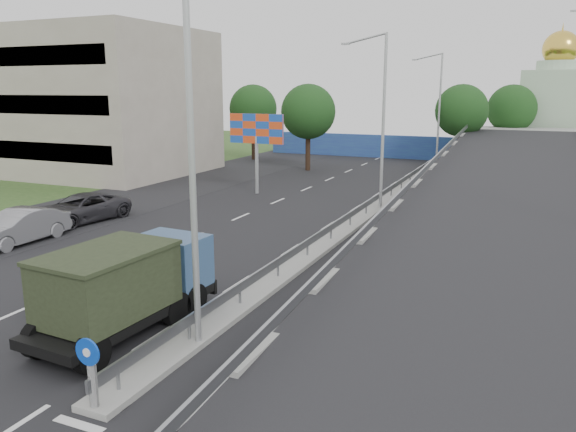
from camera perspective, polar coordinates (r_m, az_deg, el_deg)
The scene contains 20 objects.
road_surface at distance 29.69m, azimuth 0.20°, elevation -1.14°, with size 26.00×90.00×0.04m, color black.
parking_strip at distance 36.75m, azimuth -18.72°, elevation 0.89°, with size 8.00×90.00×0.05m, color black.
median at distance 32.36m, azimuth 7.93°, elevation 0.09°, with size 1.00×44.00×0.20m, color gray.
overpass_ramp at distance 30.90m, azimuth 21.51°, elevation 1.84°, with size 10.00×50.00×3.50m.
median_guardrail at distance 32.22m, azimuth 7.96°, elevation 1.22°, with size 0.09×44.00×0.71m.
sign_bollard at distance 13.56m, azimuth -19.36°, elevation -14.78°, with size 0.64×0.23×1.67m.
lamp_post_near at distance 15.06m, azimuth -10.43°, elevation 7.49°, with size 2.74×0.18×10.08m.
lamp_post_mid at distance 33.51m, azimuth 9.37°, elevation 10.34°, with size 2.74×0.18×10.08m.
lamp_post_far at distance 53.10m, azimuth 14.94°, elevation 10.93°, with size 2.74×0.18×10.08m.
beige_building at distance 54.42m, azimuth -21.68°, elevation 10.70°, with size 24.00×14.00×12.00m, color gray.
blue_wall at distance 60.03m, azimuth 11.72°, elevation 6.84°, with size 30.00×0.50×2.40m, color #2B3E9E.
church at distance 66.45m, azimuth 25.47°, elevation 9.99°, with size 7.00×7.00×13.80m.
billboard at distance 38.73m, azimuth -3.23°, elevation 8.39°, with size 4.00×0.24×5.50m.
tree_left_mid at distance 50.01m, azimuth 2.07°, elevation 10.53°, with size 4.80×4.80×7.60m.
tree_median_far at distance 54.83m, azimuth 17.22°, elevation 10.17°, with size 4.80×4.80×7.60m.
tree_left_far at distance 57.89m, azimuth -3.56°, elevation 10.82°, with size 4.80×4.80×7.60m.
tree_ramp_far at distance 61.49m, azimuth 21.78°, elevation 10.06°, with size 4.80×4.80×7.60m.
dump_truck at distance 17.41m, azimuth -16.00°, elevation -6.60°, with size 2.68×6.33×2.73m.
parked_car_b at distance 29.25m, azimuth -25.66°, elevation -1.00°, with size 1.72×4.92×1.62m, color gray.
parked_car_c at distance 32.69m, azimuth -20.31°, elevation 0.73°, with size 2.53×5.49×1.53m, color #2F2E33.
Camera 1 is at (8.54, -6.41, 7.15)m, focal length 35.00 mm.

